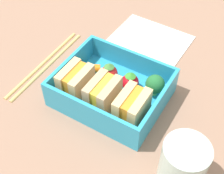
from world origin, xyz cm
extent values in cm
cube|color=#8E6B56|center=(0.00, 0.00, -1.00)|extent=(120.00, 120.00, 2.00)
cube|color=#2897C2|center=(0.00, 0.00, 0.60)|extent=(17.62, 14.56, 1.20)
cube|color=#2897C2|center=(0.00, 6.98, 3.24)|extent=(17.62, 0.60, 4.07)
cube|color=#2897C2|center=(0.00, -6.98, 3.24)|extent=(17.62, 0.60, 4.07)
cube|color=#2897C2|center=(-8.51, 0.00, 3.24)|extent=(0.60, 13.36, 4.07)
cube|color=#2897C2|center=(8.51, 0.00, 3.24)|extent=(0.60, 13.36, 4.07)
cube|color=#E0BB7B|center=(-6.61, 2.87, 3.72)|extent=(1.34, 5.74, 5.04)
cube|color=orange|center=(-5.27, 2.87, 3.72)|extent=(1.34, 5.28, 4.64)
cube|color=#E0BB7B|center=(-3.93, 2.87, 3.72)|extent=(1.34, 5.74, 5.04)
cube|color=tan|center=(-1.34, 2.87, 3.72)|extent=(1.34, 5.74, 5.04)
cube|color=yellow|center=(0.00, 2.87, 3.72)|extent=(1.34, 5.28, 4.64)
cube|color=tan|center=(1.34, 2.87, 3.72)|extent=(1.34, 5.74, 5.04)
cube|color=#D4B37B|center=(3.93, 2.87, 3.72)|extent=(1.34, 5.74, 5.04)
cube|color=orange|center=(5.27, 2.87, 3.72)|extent=(1.34, 5.28, 4.64)
cube|color=#D4B37B|center=(6.61, 2.87, 3.72)|extent=(1.34, 5.74, 5.04)
cylinder|color=#8AC96C|center=(-6.17, -3.55, 1.80)|extent=(1.15, 1.15, 1.20)
sphere|color=#216733|center=(-6.17, -3.55, 3.54)|extent=(3.23, 3.23, 3.23)
sphere|color=red|center=(-2.09, -2.49, 2.71)|extent=(3.02, 3.02, 3.02)
cone|color=green|center=(-2.09, -2.49, 4.52)|extent=(1.81, 1.81, 0.60)
sphere|color=red|center=(2.10, -2.54, 2.71)|extent=(3.02, 3.02, 3.02)
cone|color=#43803A|center=(2.10, -2.54, 4.52)|extent=(1.81, 1.81, 0.60)
cylinder|color=orange|center=(6.32, -2.47, 1.91)|extent=(4.21, 3.24, 1.43)
cylinder|color=tan|center=(14.57, -0.58, 0.35)|extent=(1.02, 20.99, 0.70)
cylinder|color=tan|center=(15.83, -0.56, 0.35)|extent=(1.02, 20.99, 0.70)
cylinder|color=silver|center=(-15.74, 7.94, 3.80)|extent=(6.27, 6.27, 7.60)
cube|color=white|center=(1.27, -17.59, 0.20)|extent=(15.59, 12.11, 0.40)
camera|label=1|loc=(-18.15, 30.25, 41.14)|focal=50.00mm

